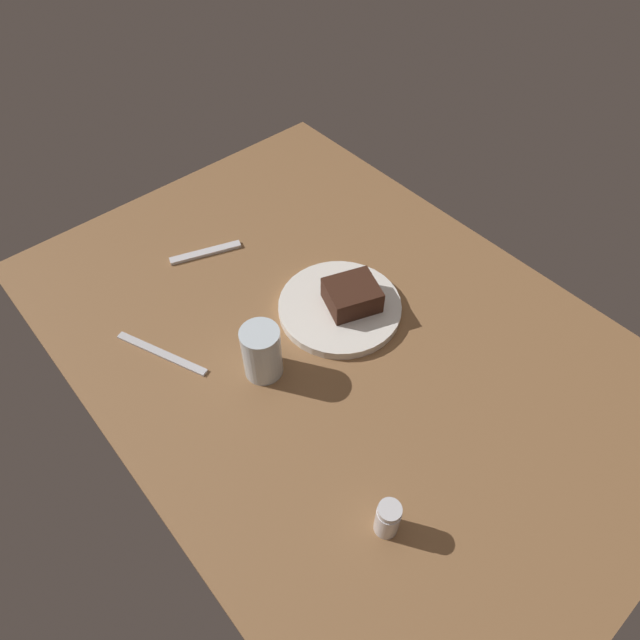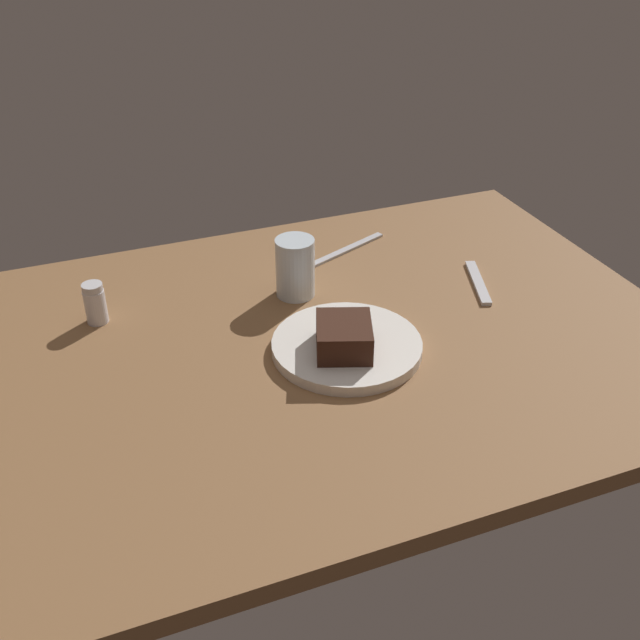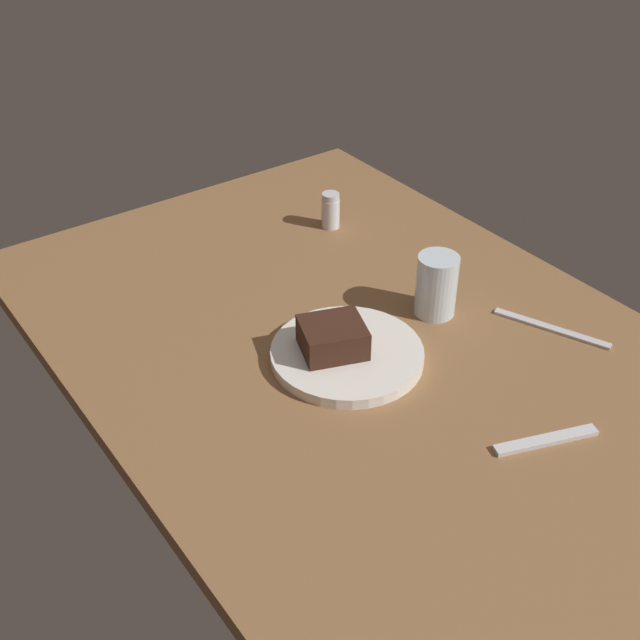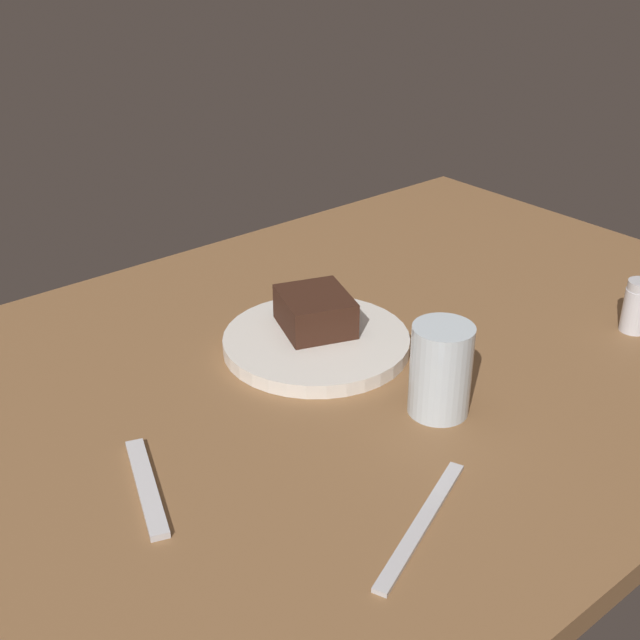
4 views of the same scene
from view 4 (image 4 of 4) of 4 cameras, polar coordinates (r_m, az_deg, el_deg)
dining_table at (r=103.73cm, az=3.07°, el=-2.95°), size 120.00×84.00×3.00cm
dessert_plate at (r=103.19cm, az=-0.26°, el=-1.54°), size 23.41×23.41×1.78cm
chocolate_cake_slice at (r=103.61cm, az=-0.34°, el=0.61°), size 11.01×11.67×4.66cm
salt_shaker at (r=113.85cm, az=21.09°, el=0.89°), size 3.53×3.53×7.06cm
water_glass at (r=89.95cm, az=8.36°, el=-3.43°), size 6.76×6.76×10.51cm
dessert_spoon at (r=82.48cm, az=-11.93°, el=-11.21°), size 6.73×14.73×0.70cm
butter_knife at (r=77.53cm, az=7.06°, el=-13.79°), size 18.10×8.55×0.50cm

